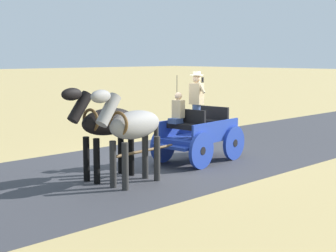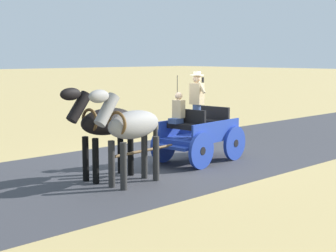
# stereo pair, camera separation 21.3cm
# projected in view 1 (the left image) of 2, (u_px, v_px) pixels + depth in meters

# --- Properties ---
(ground_plane) EXTENTS (200.00, 200.00, 0.00)m
(ground_plane) POSITION_uv_depth(u_px,v_px,m) (173.00, 160.00, 14.26)
(ground_plane) COLOR tan
(road_surface) EXTENTS (6.09, 160.00, 0.01)m
(road_surface) POSITION_uv_depth(u_px,v_px,m) (173.00, 160.00, 14.26)
(road_surface) COLOR #38383D
(road_surface) RESTS_ON ground
(horse_drawn_carriage) EXTENTS (1.64, 4.52, 2.50)m
(horse_drawn_carriage) POSITION_uv_depth(u_px,v_px,m) (197.00, 132.00, 14.02)
(horse_drawn_carriage) COLOR #1E3899
(horse_drawn_carriage) RESTS_ON ground
(horse_near_side) EXTENTS (0.76, 2.15, 2.21)m
(horse_near_side) POSITION_uv_depth(u_px,v_px,m) (132.00, 127.00, 11.37)
(horse_near_side) COLOR gray
(horse_near_side) RESTS_ON ground
(horse_off_side) EXTENTS (0.67, 2.13, 2.21)m
(horse_off_side) POSITION_uv_depth(u_px,v_px,m) (105.00, 124.00, 11.92)
(horse_off_side) COLOR black
(horse_off_side) RESTS_ON ground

